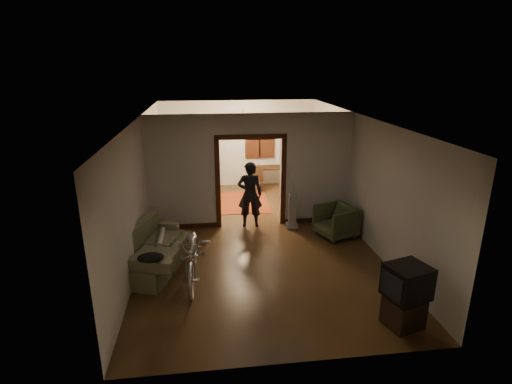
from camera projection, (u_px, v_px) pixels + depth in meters
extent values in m
cube|color=#372311|center=(254.00, 236.00, 9.49)|extent=(5.00, 8.50, 0.01)
cube|color=white|center=(254.00, 117.00, 8.62)|extent=(5.00, 8.50, 0.01)
cube|color=beige|center=(238.00, 144.00, 13.07)|extent=(5.00, 0.02, 2.80)
cube|color=beige|center=(141.00, 184.00, 8.75)|extent=(0.02, 8.50, 2.80)
cube|color=beige|center=(360.00, 176.00, 9.36)|extent=(0.02, 8.50, 2.80)
cube|color=beige|center=(251.00, 171.00, 9.76)|extent=(5.00, 0.14, 2.80)
cube|color=#37190C|center=(251.00, 183.00, 9.86)|extent=(1.74, 0.20, 2.32)
cube|color=black|center=(260.00, 139.00, 13.07)|extent=(0.98, 0.06, 1.28)
sphere|color=#FFE0A5|center=(243.00, 122.00, 11.12)|extent=(0.24, 0.24, 0.24)
cube|color=silver|center=(293.00, 176.00, 9.87)|extent=(0.08, 0.01, 0.12)
cube|color=#5D6040|center=(155.00, 247.00, 7.90)|extent=(1.42, 2.12, 0.90)
cylinder|color=beige|center=(161.00, 237.00, 8.17)|extent=(0.10, 0.80, 0.10)
ellipsoid|color=black|center=(151.00, 258.00, 6.98)|extent=(0.47, 0.35, 0.14)
imported|color=silver|center=(193.00, 254.00, 7.47)|extent=(0.71, 1.97, 1.03)
imported|color=#3D4929|center=(336.00, 221.00, 9.37)|extent=(1.05, 1.04, 0.75)
cube|color=black|center=(403.00, 312.00, 6.20)|extent=(0.63, 0.60, 0.47)
cube|color=black|center=(407.00, 282.00, 6.03)|extent=(0.73, 0.69, 0.52)
cube|color=gray|center=(292.00, 211.00, 9.85)|extent=(0.32, 0.29, 0.90)
imported|color=black|center=(250.00, 194.00, 9.83)|extent=(0.65, 0.46, 1.67)
cube|color=maroon|center=(243.00, 202.00, 11.79)|extent=(1.58, 2.03, 0.02)
cube|color=#1F3320|center=(204.00, 165.00, 12.67)|extent=(0.93, 0.67, 1.68)
sphere|color=#1E5972|center=(203.00, 130.00, 12.33)|extent=(0.27, 0.27, 0.27)
cube|color=black|center=(270.00, 177.00, 13.06)|extent=(0.96, 0.55, 0.70)
cube|color=black|center=(256.00, 179.00, 12.63)|extent=(0.45, 0.45, 0.87)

